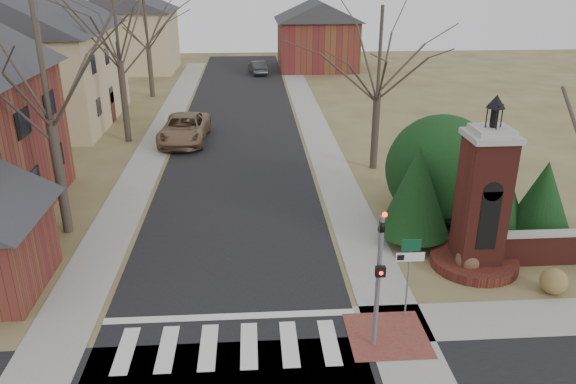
{
  "coord_description": "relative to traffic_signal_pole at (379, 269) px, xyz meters",
  "views": [
    {
      "loc": [
        0.84,
        -12.91,
        10.5
      ],
      "look_at": [
        2.11,
        6.0,
        2.77
      ],
      "focal_mm": 35.0,
      "sensor_mm": 36.0,
      "label": 1
    }
  ],
  "objects": [
    {
      "name": "dry_shrub_right",
      "position": [
        6.7,
        2.43,
        -2.13
      ],
      "size": [
        0.91,
        0.91,
        0.91
      ],
      "primitive_type": "sphere",
      "color": "olive",
      "rests_on": "ground"
    },
    {
      "name": "evergreen_mass",
      "position": [
        4.7,
        8.93,
        -0.19
      ],
      "size": [
        4.8,
        4.8,
        4.8
      ],
      "primitive_type": "sphere",
      "color": "black",
      "rests_on": "ground"
    },
    {
      "name": "curb_apron",
      "position": [
        0.5,
        0.43,
        -2.57
      ],
      "size": [
        2.4,
        2.4,
        0.02
      ],
      "primitive_type": "cube",
      "color": "brown",
      "rests_on": "ground"
    },
    {
      "name": "brick_gate_monument",
      "position": [
        4.7,
        4.42,
        -0.42
      ],
      "size": [
        3.2,
        3.2,
        6.47
      ],
      "color": "maroon",
      "rests_on": "ground"
    },
    {
      "name": "crosswalk_zone",
      "position": [
        -4.3,
        0.23,
        -2.58
      ],
      "size": [
        8.0,
        2.2,
        0.02
      ],
      "primitive_type": "cube",
      "color": "silver",
      "rests_on": "ground"
    },
    {
      "name": "sidewalk_right_main",
      "position": [
        0.9,
        21.43,
        -2.58
      ],
      "size": [
        2.0,
        60.0,
        0.02
      ],
      "primitive_type": "cube",
      "color": "gray",
      "rests_on": "ground"
    },
    {
      "name": "distant_car",
      "position": [
        -2.7,
        44.44,
        -1.92
      ],
      "size": [
        2.02,
        4.2,
        1.33
      ],
      "primitive_type": "imported",
      "rotation": [
        0.0,
        0.0,
        3.3
      ],
      "color": "#323539",
      "rests_on": "ground"
    },
    {
      "name": "bare_tree_0",
      "position": [
        -11.3,
        8.43,
        5.11
      ],
      "size": [
        8.05,
        8.05,
        11.15
      ],
      "color": "#473D33",
      "rests_on": "ground"
    },
    {
      "name": "house_stucco_left",
      "position": [
        -17.8,
        26.42,
        2.01
      ],
      "size": [
        9.8,
        12.8,
        9.28
      ],
      "color": "tan",
      "rests_on": "ground"
    },
    {
      "name": "sidewalk_left",
      "position": [
        -9.5,
        21.43,
        -2.58
      ],
      "size": [
        2.0,
        60.0,
        0.02
      ],
      "primitive_type": "cube",
      "color": "gray",
      "rests_on": "ground"
    },
    {
      "name": "evergreen_far",
      "position": [
        8.2,
        6.63,
        -0.69
      ],
      "size": [
        2.4,
        2.4,
        3.3
      ],
      "color": "#473D33",
      "rests_on": "ground"
    },
    {
      "name": "house_distant_left",
      "position": [
        -16.31,
        47.42,
        1.66
      ],
      "size": [
        10.8,
        8.8,
        8.53
      ],
      "color": "tan",
      "rests_on": "ground"
    },
    {
      "name": "house_distant_right",
      "position": [
        3.69,
        47.42,
        1.06
      ],
      "size": [
        8.8,
        8.8,
        7.3
      ],
      "color": "brown",
      "rests_on": "ground"
    },
    {
      "name": "evergreen_mid",
      "position": [
        6.2,
        7.63,
        0.01
      ],
      "size": [
        3.4,
        3.4,
        4.7
      ],
      "color": "#473D33",
      "rests_on": "ground"
    },
    {
      "name": "main_street",
      "position": [
        -4.3,
        21.43,
        -2.58
      ],
      "size": [
        8.0,
        70.0,
        0.01
      ],
      "primitive_type": "cube",
      "color": "black",
      "rests_on": "ground"
    },
    {
      "name": "bare_tree_1",
      "position": [
        -11.3,
        21.43,
        5.44
      ],
      "size": [
        8.4,
        8.4,
        11.64
      ],
      "color": "#473D33",
      "rests_on": "ground"
    },
    {
      "name": "ground",
      "position": [
        -4.3,
        -0.57,
        -2.59
      ],
      "size": [
        120.0,
        120.0,
        0.0
      ],
      "primitive_type": "plane",
      "color": "brown",
      "rests_on": "ground"
    },
    {
      "name": "sign_post",
      "position": [
        1.29,
        1.41,
        -0.64
      ],
      "size": [
        0.9,
        0.07,
        2.75
      ],
      "color": "slate",
      "rests_on": "ground"
    },
    {
      "name": "bare_tree_2",
      "position": [
        -11.8,
        34.43,
        4.44
      ],
      "size": [
        7.35,
        7.35,
        10.19
      ],
      "color": "#473D33",
      "rests_on": "ground"
    },
    {
      "name": "dry_shrub_left",
      "position": [
        4.3,
        4.03,
        -2.13
      ],
      "size": [
        0.92,
        0.92,
        0.92
      ],
      "primitive_type": "sphere",
      "color": "brown",
      "rests_on": "ground"
    },
    {
      "name": "evergreen_near",
      "position": [
        2.9,
        6.43,
        -0.29
      ],
      "size": [
        2.8,
        2.8,
        4.1
      ],
      "color": "#473D33",
      "rests_on": "ground"
    },
    {
      "name": "bare_tree_3",
      "position": [
        3.2,
        15.43,
        4.1
      ],
      "size": [
        7.0,
        7.0,
        9.7
      ],
      "color": "#473D33",
      "rests_on": "ground"
    },
    {
      "name": "stop_bar",
      "position": [
        -4.3,
        1.73,
        -2.58
      ],
      "size": [
        8.0,
        0.35,
        0.02
      ],
      "primitive_type": "cube",
      "color": "silver",
      "rests_on": "ground"
    },
    {
      "name": "pickup_truck",
      "position": [
        -7.7,
        21.15,
        -1.75
      ],
      "size": [
        3.07,
        6.14,
        1.67
      ],
      "primitive_type": "imported",
      "rotation": [
        0.0,
        0.0,
        -0.05
      ],
      "color": "#856448",
      "rests_on": "ground"
    },
    {
      "name": "traffic_signal_pole",
      "position": [
        0.0,
        0.0,
        0.0
      ],
      "size": [
        0.28,
        0.41,
        4.5
      ],
      "color": "slate",
      "rests_on": "ground"
    }
  ]
}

